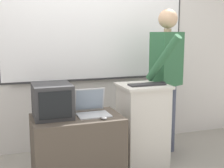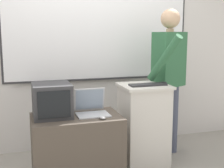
{
  "view_description": "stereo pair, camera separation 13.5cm",
  "coord_description": "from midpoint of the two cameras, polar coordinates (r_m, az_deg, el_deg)",
  "views": [
    {
      "loc": [
        -1.0,
        -2.68,
        1.54
      ],
      "look_at": [
        0.06,
        0.34,
        0.99
      ],
      "focal_mm": 50.0,
      "sensor_mm": 36.0,
      "label": 1
    },
    {
      "loc": [
        -0.87,
        -2.72,
        1.54
      ],
      "look_at": [
        0.06,
        0.34,
        0.99
      ],
      "focal_mm": 50.0,
      "sensor_mm": 36.0,
      "label": 2
    }
  ],
  "objects": [
    {
      "name": "computer_mouse_by_laptop",
      "position": [
        3.02,
        -0.47,
        -6.12
      ],
      "size": [
        0.06,
        0.1,
        0.03
      ],
      "color": "#BCBCC1",
      "rests_on": "side_desk"
    },
    {
      "name": "side_desk",
      "position": [
        3.25,
        -5.26,
        -11.75
      ],
      "size": [
        0.89,
        0.55,
        0.69
      ],
      "color": "#4C4238",
      "rests_on": "ground_plane"
    },
    {
      "name": "wireless_keyboard",
      "position": [
        3.47,
        7.69,
        -0.13
      ],
      "size": [
        0.41,
        0.14,
        0.02
      ],
      "color": "#2D2D30",
      "rests_on": "lectern_podium"
    },
    {
      "name": "laptop",
      "position": [
        3.22,
        -2.66,
        -4.03
      ],
      "size": [
        0.33,
        0.31,
        0.25
      ],
      "color": "#B7BABF",
      "rests_on": "side_desk"
    },
    {
      "name": "person_presenter",
      "position": [
        3.83,
        11.38,
        2.18
      ],
      "size": [
        0.59,
        0.69,
        1.79
      ],
      "rotation": [
        0.0,
        0.0,
        0.44
      ],
      "color": "#474C60",
      "rests_on": "ground_plane"
    },
    {
      "name": "lectern_podium",
      "position": [
        3.63,
        6.88,
        -7.39
      ],
      "size": [
        0.54,
        0.5,
        0.94
      ],
      "color": "beige",
      "rests_on": "ground_plane"
    },
    {
      "name": "crt_monitor",
      "position": [
        3.12,
        -9.72,
        -2.93
      ],
      "size": [
        0.37,
        0.4,
        0.33
      ],
      "color": "#333335",
      "rests_on": "side_desk"
    },
    {
      "name": "back_wall",
      "position": [
        4.11,
        -3.63,
        8.68
      ],
      "size": [
        6.4,
        0.17,
        2.91
      ],
      "color": "silver",
      "rests_on": "ground_plane"
    },
    {
      "name": "computer_mouse_by_keyboard",
      "position": [
        3.57,
        10.57,
        0.18
      ],
      "size": [
        0.06,
        0.1,
        0.03
      ],
      "color": "black",
      "rests_on": "lectern_podium"
    }
  ]
}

